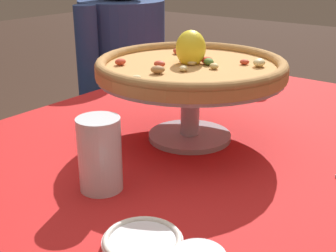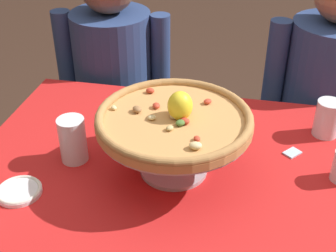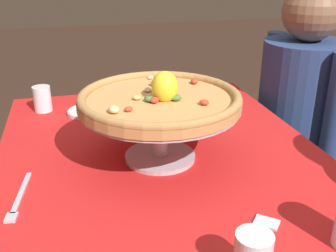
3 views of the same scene
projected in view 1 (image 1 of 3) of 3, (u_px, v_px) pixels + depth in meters
name	position (u px, v px, depth m)	size (l,w,h in m)	color
dining_table	(195.00, 171.00, 1.13)	(1.29, 0.91, 0.75)	olive
pizza_stand	(190.00, 93.00, 1.02)	(0.42, 0.42, 0.15)	#B7B7C1
pizza	(191.00, 66.00, 0.99)	(0.42, 0.42, 0.10)	tan
water_glass_side_right	(260.00, 77.00, 1.42)	(0.07, 0.07, 0.09)	white
water_glass_side_left	(100.00, 158.00, 0.81)	(0.08, 0.08, 0.14)	white
water_glass_back_right	(196.00, 65.00, 1.52)	(0.08, 0.08, 0.12)	white
side_plate	(143.00, 242.00, 0.66)	(0.12, 0.12, 0.02)	white
sugar_packet	(211.00, 93.00, 1.39)	(0.05, 0.04, 0.01)	silver
diner_right	(125.00, 103.00, 1.84)	(0.49, 0.36, 1.21)	maroon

